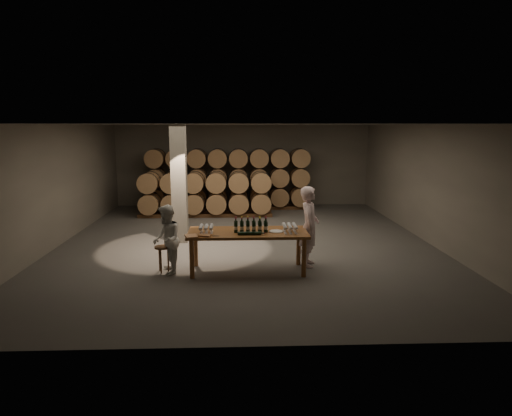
{
  "coord_description": "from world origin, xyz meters",
  "views": [
    {
      "loc": [
        -0.2,
        -12.17,
        3.18
      ],
      "look_at": [
        0.25,
        -0.75,
        1.1
      ],
      "focal_mm": 32.0,
      "sensor_mm": 36.0,
      "label": 1
    }
  ],
  "objects_px": {
    "bottle_cluster": "(251,226)",
    "tasting_table": "(248,236)",
    "notebook_near": "(205,235)",
    "stool": "(163,251)",
    "person_woman": "(167,240)",
    "person_man": "(309,227)",
    "plate": "(276,231)"
  },
  "relations": [
    {
      "from": "plate",
      "to": "person_man",
      "type": "distance_m",
      "value": 0.89
    },
    {
      "from": "stool",
      "to": "person_man",
      "type": "relative_size",
      "value": 0.31
    },
    {
      "from": "stool",
      "to": "person_man",
      "type": "height_order",
      "value": "person_man"
    },
    {
      "from": "notebook_near",
      "to": "bottle_cluster",
      "type": "bearing_deg",
      "value": 37.52
    },
    {
      "from": "plate",
      "to": "stool",
      "type": "bearing_deg",
      "value": 178.25
    },
    {
      "from": "stool",
      "to": "plate",
      "type": "bearing_deg",
      "value": -1.75
    },
    {
      "from": "notebook_near",
      "to": "person_woman",
      "type": "relative_size",
      "value": 0.17
    },
    {
      "from": "notebook_near",
      "to": "stool",
      "type": "distance_m",
      "value": 1.14
    },
    {
      "from": "stool",
      "to": "person_woman",
      "type": "bearing_deg",
      "value": -45.79
    },
    {
      "from": "person_man",
      "to": "person_woman",
      "type": "xyz_separation_m",
      "value": [
        -3.15,
        -0.45,
        -0.16
      ]
    },
    {
      "from": "notebook_near",
      "to": "person_woman",
      "type": "distance_m",
      "value": 0.91
    },
    {
      "from": "plate",
      "to": "notebook_near",
      "type": "bearing_deg",
      "value": -167.66
    },
    {
      "from": "tasting_table",
      "to": "bottle_cluster",
      "type": "distance_m",
      "value": 0.23
    },
    {
      "from": "notebook_near",
      "to": "plate",
      "type": "bearing_deg",
      "value": 29.35
    },
    {
      "from": "stool",
      "to": "notebook_near",
      "type": "bearing_deg",
      "value": -22.87
    },
    {
      "from": "bottle_cluster",
      "to": "notebook_near",
      "type": "height_order",
      "value": "bottle_cluster"
    },
    {
      "from": "stool",
      "to": "person_man",
      "type": "distance_m",
      "value": 3.31
    },
    {
      "from": "plate",
      "to": "person_woman",
      "type": "xyz_separation_m",
      "value": [
        -2.36,
        -0.04,
        -0.15
      ]
    },
    {
      "from": "person_man",
      "to": "plate",
      "type": "bearing_deg",
      "value": 129.15
    },
    {
      "from": "stool",
      "to": "person_woman",
      "type": "xyz_separation_m",
      "value": [
        0.12,
        -0.12,
        0.28
      ]
    },
    {
      "from": "notebook_near",
      "to": "stool",
      "type": "bearing_deg",
      "value": 174.14
    },
    {
      "from": "bottle_cluster",
      "to": "tasting_table",
      "type": "bearing_deg",
      "value": 165.51
    },
    {
      "from": "notebook_near",
      "to": "person_woman",
      "type": "bearing_deg",
      "value": 178.31
    },
    {
      "from": "notebook_near",
      "to": "stool",
      "type": "height_order",
      "value": "notebook_near"
    },
    {
      "from": "plate",
      "to": "tasting_table",
      "type": "bearing_deg",
      "value": 175.59
    },
    {
      "from": "plate",
      "to": "stool",
      "type": "relative_size",
      "value": 0.53
    },
    {
      "from": "person_man",
      "to": "person_woman",
      "type": "distance_m",
      "value": 3.19
    },
    {
      "from": "tasting_table",
      "to": "notebook_near",
      "type": "height_order",
      "value": "notebook_near"
    },
    {
      "from": "tasting_table",
      "to": "person_woman",
      "type": "relative_size",
      "value": 1.72
    },
    {
      "from": "plate",
      "to": "notebook_near",
      "type": "distance_m",
      "value": 1.55
    },
    {
      "from": "tasting_table",
      "to": "person_man",
      "type": "xyz_separation_m",
      "value": [
        1.41,
        0.36,
        0.12
      ]
    },
    {
      "from": "tasting_table",
      "to": "person_man",
      "type": "bearing_deg",
      "value": 14.36
    }
  ]
}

